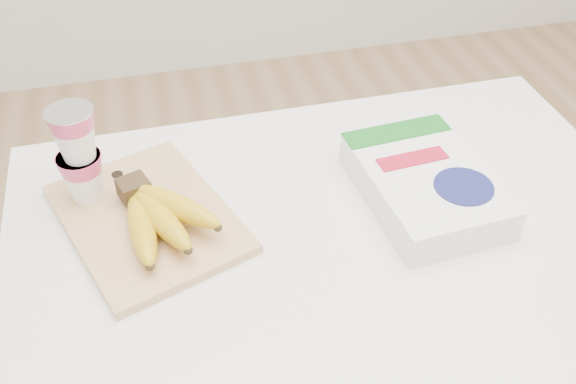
# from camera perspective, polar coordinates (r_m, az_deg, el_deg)

# --- Properties ---
(table) EXTENTS (1.08, 0.72, 0.81)m
(table) POSITION_cam_1_polar(r_m,az_deg,el_deg) (1.37, 3.59, -15.31)
(table) COLOR silver
(table) RESTS_ON ground
(cutting_board) EXTENTS (0.34, 0.40, 0.02)m
(cutting_board) POSITION_cam_1_polar(r_m,az_deg,el_deg) (1.08, -12.40, -2.29)
(cutting_board) COLOR tan
(cutting_board) RESTS_ON table
(bananas) EXTENTS (0.17, 0.22, 0.07)m
(bananas) POSITION_cam_1_polar(r_m,az_deg,el_deg) (1.03, -11.52, -2.04)
(bananas) COLOR #382816
(bananas) RESTS_ON cutting_board
(yogurt_stack) EXTENTS (0.08, 0.08, 0.17)m
(yogurt_stack) POSITION_cam_1_polar(r_m,az_deg,el_deg) (1.08, -18.15, 3.32)
(yogurt_stack) COLOR white
(yogurt_stack) RESTS_ON cutting_board
(cereal_box) EXTENTS (0.21, 0.30, 0.06)m
(cereal_box) POSITION_cam_1_polar(r_m,az_deg,el_deg) (1.11, 12.07, 0.68)
(cereal_box) COLOR white
(cereal_box) RESTS_ON table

